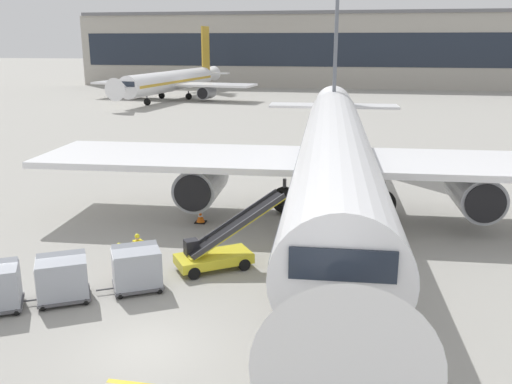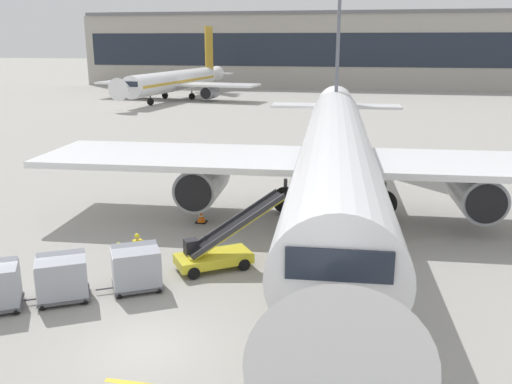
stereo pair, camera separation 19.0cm
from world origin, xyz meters
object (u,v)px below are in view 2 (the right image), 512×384
object	(u,v)px
baggage_cart_lead	(136,267)
distant_airplane	(176,81)
baggage_cart_second	(62,276)
ground_crew_by_loader	(120,259)
safety_cone_engine_keepout	(201,217)
ground_crew_by_carts	(138,249)
parked_airplane	(336,153)
belt_loader	(218,249)

from	to	relation	value
baggage_cart_lead	distant_airplane	world-z (taller)	distant_airplane
baggage_cart_second	ground_crew_by_loader	xyz separation A→B (m)	(1.46, 2.20, -0.00)
baggage_cart_lead	baggage_cart_second	xyz separation A→B (m)	(-2.50, -1.52, 0.00)
safety_cone_engine_keepout	distant_airplane	bearing A→B (deg)	110.24
ground_crew_by_carts	distant_airplane	size ratio (longest dim) A/B	0.04
baggage_cart_lead	ground_crew_by_carts	distance (m)	2.04
ground_crew_by_carts	safety_cone_engine_keepout	size ratio (longest dim) A/B	2.51
baggage_cart_second	ground_crew_by_loader	bearing A→B (deg)	56.34
parked_airplane	baggage_cart_second	distance (m)	16.33
ground_crew_by_loader	ground_crew_by_carts	bearing A→B (deg)	75.55
baggage_cart_lead	distant_airplane	bearing A→B (deg)	107.88
baggage_cart_second	distant_airplane	bearing A→B (deg)	105.81
baggage_cart_second	ground_crew_by_loader	distance (m)	2.64
baggage_cart_second	safety_cone_engine_keepout	bearing A→B (deg)	75.90
baggage_cart_lead	ground_crew_by_carts	xyz separation A→B (m)	(-0.72, 1.91, -0.00)
ground_crew_by_carts	distant_airplane	world-z (taller)	distant_airplane
safety_cone_engine_keepout	distant_airplane	xyz separation A→B (m)	(-24.18, 65.59, 2.88)
parked_airplane	ground_crew_by_carts	world-z (taller)	parked_airplane
baggage_cart_lead	ground_crew_by_carts	world-z (taller)	baggage_cart_lead
parked_airplane	distant_airplane	bearing A→B (deg)	116.44
baggage_cart_second	safety_cone_engine_keepout	xyz separation A→B (m)	(2.63, 10.49, -0.66)
baggage_cart_second	safety_cone_engine_keepout	distance (m)	10.83
baggage_cart_lead	ground_crew_by_loader	size ratio (longest dim) A/B	1.58
parked_airplane	baggage_cart_second	size ratio (longest dim) A/B	16.10
belt_loader	baggage_cart_second	distance (m)	6.85
baggage_cart_second	distant_airplane	distance (m)	79.10
baggage_cart_second	ground_crew_by_carts	distance (m)	3.86
baggage_cart_lead	baggage_cart_second	bearing A→B (deg)	-148.77
belt_loader	ground_crew_by_carts	bearing A→B (deg)	-165.35
distant_airplane	baggage_cart_second	bearing A→B (deg)	-74.19
ground_crew_by_carts	distant_airplane	bearing A→B (deg)	107.80
distant_airplane	baggage_cart_lead	bearing A→B (deg)	-72.12
ground_crew_by_loader	ground_crew_by_carts	distance (m)	1.27
parked_airplane	baggage_cart_second	world-z (taller)	parked_airplane
belt_loader	baggage_cart_second	xyz separation A→B (m)	(-5.29, -4.34, 0.09)
ground_crew_by_loader	ground_crew_by_carts	size ratio (longest dim) A/B	1.00
baggage_cart_second	distant_airplane	size ratio (longest dim) A/B	0.07
ground_crew_by_loader	distant_airplane	world-z (taller)	distant_airplane
parked_airplane	baggage_cart_second	xyz separation A→B (m)	(-10.06, -12.52, -2.95)
baggage_cart_lead	ground_crew_by_loader	xyz separation A→B (m)	(-1.04, 0.68, -0.00)
parked_airplane	ground_crew_by_carts	xyz separation A→B (m)	(-8.28, -9.09, -2.95)
belt_loader	distant_airplane	world-z (taller)	distant_airplane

